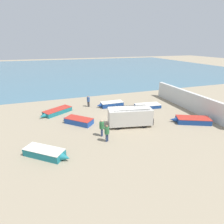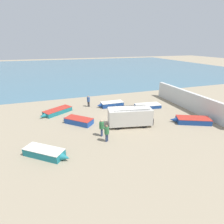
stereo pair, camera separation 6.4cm
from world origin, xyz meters
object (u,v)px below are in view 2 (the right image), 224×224
Objects in this scene: fishing_rowboat_4 at (111,104)px; fisherman_0 at (88,100)px; fishing_rowboat_3 at (57,111)px; fishing_rowboat_5 at (78,121)px; parked_van at (130,116)px; fishing_rowboat_0 at (192,120)px; fisherman_1 at (107,132)px; fishing_rowboat_2 at (147,106)px; fishing_rowboat_1 at (46,153)px; fisherman_2 at (102,126)px.

fisherman_0 reaches higher than fishing_rowboat_4.
fishing_rowboat_4 reaches higher than fishing_rowboat_3.
parked_van is at bearing -161.19° from fishing_rowboat_5.
fisherman_1 is (-10.90, -0.80, 0.72)m from fishing_rowboat_0.
parked_van is at bearing 107.35° from fishing_rowboat_3.
fisherman_1 is (-8.51, -7.29, 0.79)m from fishing_rowboat_2.
fishing_rowboat_1 is 5.73m from fisherman_2.
fisherman_2 reaches higher than fishing_rowboat_1.
fishing_rowboat_0 is at bearing 42.91° from fishing_rowboat_1.
fisherman_2 is (-11.06, 0.39, 0.75)m from fishing_rowboat_0.
fishing_rowboat_3 is 8.97m from fisherman_2.
fisherman_0 is at bearing -14.31° from fishing_rowboat_2.
fishing_rowboat_2 is 10.77m from fishing_rowboat_5.
fisherman_0 is at bearing 99.72° from fishing_rowboat_1.
fishing_rowboat_2 is 5.36m from fishing_rowboat_4.
parked_van is 2.92× the size of fisherman_2.
fishing_rowboat_3 is at bearing 151.32° from parked_van.
parked_van is 10.29m from fishing_rowboat_3.
parked_van is 8.54m from fisherman_0.
parked_van is at bearing 89.23° from fishing_rowboat_4.
fishing_rowboat_4 is 3.44m from fisherman_0.
parked_van is 6.19m from fishing_rowboat_5.
fisherman_2 reaches higher than fishing_rowboat_3.
fisherman_2 is (1.85, -3.87, 0.73)m from fishing_rowboat_5.
fishing_rowboat_0 is at bearing 65.35° from fisherman_1.
parked_van reaches higher than fisherman_1.
fishing_rowboat_2 is 2.70× the size of fisherman_0.
fishing_rowboat_1 is 1.08× the size of fishing_rowboat_5.
fishing_rowboat_1 is at bearing 36.36° from fishing_rowboat_2.
fishing_rowboat_5 is (-12.92, 4.26, 0.01)m from fishing_rowboat_0.
fisherman_2 reaches higher than fisherman_1.
parked_van is 9.69m from fishing_rowboat_1.
fishing_rowboat_3 reaches higher than fishing_rowboat_2.
fishing_rowboat_3 is at bearing -28.98° from fisherman_2.
fisherman_1 is at bearing 154.96° from fishing_rowboat_5.
fishing_rowboat_4 reaches higher than fishing_rowboat_0.
fisherman_0 is at bearing 163.22° from fishing_rowboat_3.
fishing_rowboat_4 is at bearing 130.25° from fisherman_1.
fishing_rowboat_4 is 2.30× the size of fisherman_1.
parked_van reaches higher than fishing_rowboat_5.
fishing_rowboat_1 is 16.15m from fishing_rowboat_2.
fishing_rowboat_0 is (7.32, -1.72, -0.82)m from parked_van.
parked_van reaches higher than fishing_rowboat_1.
fishing_rowboat_1 reaches higher than fishing_rowboat_2.
parked_van is 6.92m from fishing_rowboat_2.
fishing_rowboat_1 is at bearing 52.56° from fisherman_2.
fishing_rowboat_5 is (-5.59, 2.54, -0.81)m from parked_van.
fishing_rowboat_0 is 2.66× the size of fisherman_1.
fisherman_2 is (-0.56, -9.26, 0.06)m from fisherman_0.
fishing_rowboat_1 is 0.97× the size of fishing_rowboat_4.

